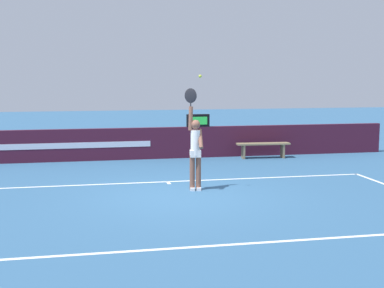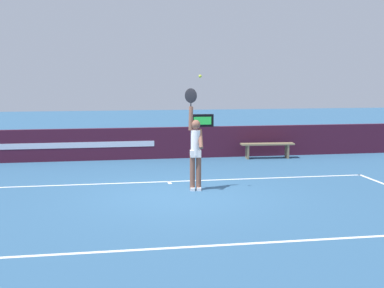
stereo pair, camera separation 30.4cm
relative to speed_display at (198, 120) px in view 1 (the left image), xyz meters
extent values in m
plane|color=#305B82|center=(-1.59, -5.35, -1.22)|extent=(60.00, 60.00, 0.00)
cube|color=white|center=(-1.59, -3.77, -1.22)|extent=(10.48, 0.09, 0.00)
cube|color=white|center=(-1.59, -8.89, -1.22)|extent=(10.48, 0.09, 0.00)
cube|color=white|center=(-1.59, -3.92, -1.22)|extent=(0.09, 0.30, 0.00)
cube|color=#3F1528|center=(-1.59, 0.00, -0.71)|extent=(16.24, 0.18, 1.02)
cube|color=silver|center=(-4.01, -0.09, -0.71)|extent=(4.84, 0.01, 0.18)
cube|color=black|center=(0.00, 0.00, 0.00)|extent=(0.74, 0.17, 0.41)
cube|color=#33E54C|center=(0.00, -0.09, 0.00)|extent=(0.58, 0.01, 0.25)
cylinder|color=brown|center=(-1.02, -4.86, -0.81)|extent=(0.12, 0.12, 0.83)
cylinder|color=brown|center=(-1.17, -4.85, -0.81)|extent=(0.12, 0.12, 0.83)
cube|color=white|center=(-1.03, -4.88, -1.19)|extent=(0.12, 0.25, 0.07)
cube|color=white|center=(-1.17, -4.87, -1.19)|extent=(0.12, 0.25, 0.07)
cylinder|color=white|center=(-1.10, -4.86, -0.10)|extent=(0.22, 0.22, 0.59)
cube|color=white|center=(-1.10, -4.86, -0.35)|extent=(0.27, 0.23, 0.16)
sphere|color=brown|center=(-1.10, -4.86, 0.32)|extent=(0.22, 0.22, 0.22)
cylinder|color=brown|center=(-1.21, -4.85, 0.47)|extent=(0.12, 0.11, 0.55)
cylinder|color=brown|center=(-0.99, -4.93, 0.00)|extent=(0.13, 0.39, 0.45)
ellipsoid|color=black|center=(-1.21, -4.85, 0.99)|extent=(0.30, 0.06, 0.36)
cylinder|color=black|center=(-1.21, -4.85, 0.80)|extent=(0.03, 0.03, 0.18)
sphere|color=#CCDE38|center=(-1.03, -5.05, 1.44)|extent=(0.07, 0.07, 0.07)
cube|color=#847250|center=(2.06, -0.58, -0.75)|extent=(1.76, 0.46, 0.05)
cube|color=#847250|center=(1.39, -0.54, -0.99)|extent=(0.08, 0.32, 0.47)
cube|color=#847250|center=(2.72, -0.62, -0.99)|extent=(0.08, 0.32, 0.47)
camera|label=1|loc=(-3.52, -16.53, 1.42)|focal=48.37mm
camera|label=2|loc=(-3.22, -16.58, 1.42)|focal=48.37mm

